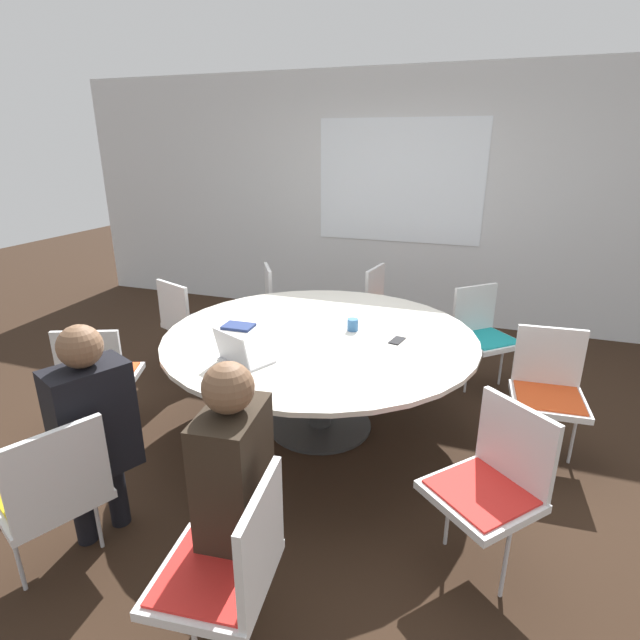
% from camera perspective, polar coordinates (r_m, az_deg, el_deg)
% --- Properties ---
extents(ground_plane, '(16.00, 16.00, 0.00)m').
position_cam_1_polar(ground_plane, '(3.73, 0.00, -11.97)').
color(ground_plane, black).
extents(wall_back, '(8.00, 0.07, 2.70)m').
position_cam_1_polar(wall_back, '(5.73, 9.00, 13.41)').
color(wall_back, silver).
rests_on(wall_back, ground_plane).
extents(conference_table, '(2.12, 2.12, 0.72)m').
position_cam_1_polar(conference_table, '(3.44, 0.00, -3.14)').
color(conference_table, '#333333').
rests_on(conference_table, ground_plane).
extents(chair_0, '(0.56, 0.57, 0.85)m').
position_cam_1_polar(chair_0, '(2.64, -28.22, -16.61)').
color(chair_0, silver).
rests_on(chair_0, ground_plane).
extents(chair_1, '(0.47, 0.49, 0.85)m').
position_cam_1_polar(chair_1, '(2.06, -10.26, -25.81)').
color(chair_1, silver).
rests_on(chair_1, ground_plane).
extents(chair_2, '(0.61, 0.61, 0.85)m').
position_cam_1_polar(chair_2, '(2.53, 19.11, -16.71)').
color(chair_2, silver).
rests_on(chair_2, ground_plane).
extents(chair_3, '(0.47, 0.45, 0.85)m').
position_cam_1_polar(chair_3, '(3.51, 24.64, -6.80)').
color(chair_3, silver).
rests_on(chair_3, ground_plane).
extents(chair_4, '(0.61, 0.61, 0.85)m').
position_cam_1_polar(chair_4, '(4.31, 18.10, -1.10)').
color(chair_4, silver).
rests_on(chair_4, ground_plane).
extents(chair_5, '(0.48, 0.50, 0.85)m').
position_cam_1_polar(chair_5, '(4.79, 7.64, 1.81)').
color(chair_5, silver).
rests_on(chair_5, ground_plane).
extents(chair_6, '(0.59, 0.59, 0.85)m').
position_cam_1_polar(chair_6, '(4.86, -4.37, 2.17)').
color(chair_6, silver).
rests_on(chair_6, ground_plane).
extents(chair_7, '(0.57, 0.55, 0.85)m').
position_cam_1_polar(chair_7, '(4.51, -14.88, 0.17)').
color(chair_7, silver).
rests_on(chair_7, ground_plane).
extents(chair_8, '(0.57, 0.56, 0.85)m').
position_cam_1_polar(chair_8, '(3.68, -23.91, -5.49)').
color(chair_8, silver).
rests_on(chair_8, ground_plane).
extents(person_0, '(0.35, 0.42, 1.20)m').
position_cam_1_polar(person_0, '(2.66, -24.59, -10.63)').
color(person_0, black).
rests_on(person_0, ground_plane).
extents(person_1, '(0.29, 0.38, 1.20)m').
position_cam_1_polar(person_1, '(2.12, -10.16, -17.17)').
color(person_1, '#2D2319').
rests_on(person_1, ground_plane).
extents(laptop, '(0.36, 0.34, 0.21)m').
position_cam_1_polar(laptop, '(2.97, -9.09, -4.00)').
color(laptop, silver).
rests_on(laptop, conference_table).
extents(spiral_notebook, '(0.22, 0.16, 0.02)m').
position_cam_1_polar(spiral_notebook, '(3.56, -9.31, -0.72)').
color(spiral_notebook, navy).
rests_on(spiral_notebook, conference_table).
extents(coffee_cup, '(0.08, 0.08, 0.08)m').
position_cam_1_polar(coffee_cup, '(3.46, 3.76, -0.54)').
color(coffee_cup, '#33669E').
rests_on(coffee_cup, conference_table).
extents(cell_phone, '(0.10, 0.15, 0.01)m').
position_cam_1_polar(cell_phone, '(3.32, 8.81, -2.33)').
color(cell_phone, black).
rests_on(cell_phone, conference_table).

